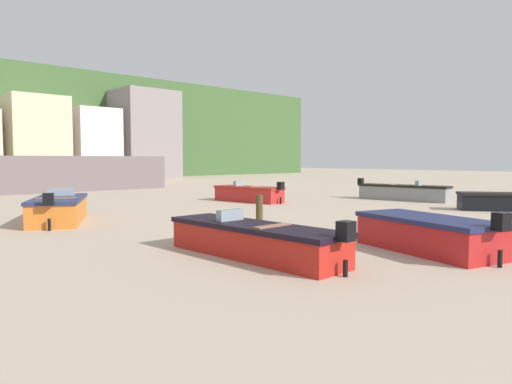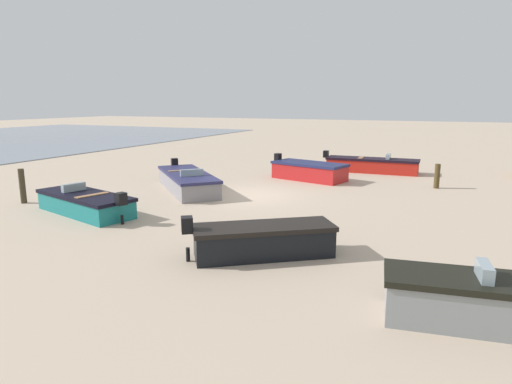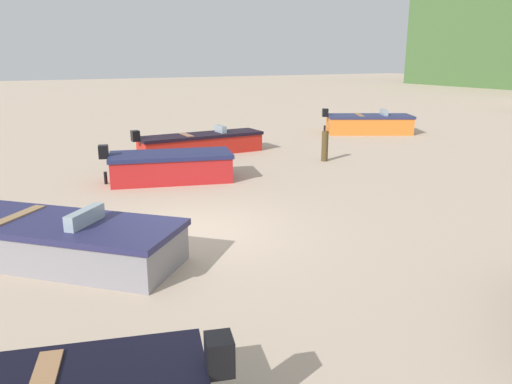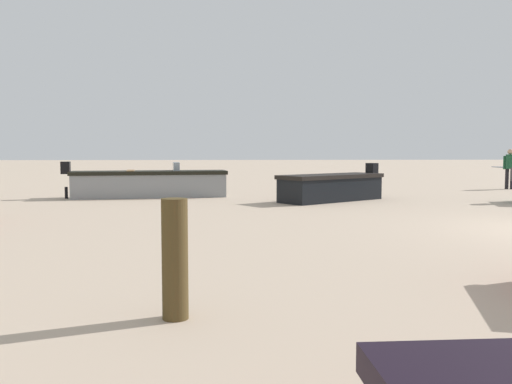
% 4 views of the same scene
% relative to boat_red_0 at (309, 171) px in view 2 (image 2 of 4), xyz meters
% --- Properties ---
extents(ground_plane, '(160.00, 160.00, 0.00)m').
position_rel_boat_red_0_xyz_m(ground_plane, '(4.76, -1.19, -0.45)').
color(ground_plane, '#BEA68E').
extents(boat_red_0, '(2.58, 4.13, 1.20)m').
position_rel_boat_red_0_xyz_m(boat_red_0, '(0.00, 0.00, 0.00)').
color(boat_red_0, red).
rests_on(boat_red_0, ground).
extents(boat_red_1, '(1.43, 5.32, 1.12)m').
position_rel_boat_red_0_xyz_m(boat_red_1, '(-3.72, 2.50, -0.03)').
color(boat_red_1, red).
rests_on(boat_red_1, ground).
extents(boat_black_4, '(3.08, 3.63, 1.15)m').
position_rel_boat_red_0_xyz_m(boat_black_4, '(11.47, 2.35, -0.03)').
color(boat_black_4, black).
rests_on(boat_black_4, ground).
extents(boat_grey_5, '(4.90, 4.96, 1.13)m').
position_rel_boat_red_0_xyz_m(boat_grey_5, '(4.91, -4.14, -0.03)').
color(boat_grey_5, gray).
rests_on(boat_grey_5, ground).
extents(boat_teal_6, '(2.56, 4.56, 1.05)m').
position_rel_boat_red_0_xyz_m(boat_teal_6, '(9.96, -5.16, -0.07)').
color(boat_teal_6, '#187476').
rests_on(boat_teal_6, ground).
extents(mooring_post_near_water, '(0.22, 0.22, 1.36)m').
position_rel_boat_red_0_xyz_m(mooring_post_near_water, '(9.69, -8.64, 0.23)').
color(mooring_post_near_water, '#3D3322').
rests_on(mooring_post_near_water, ground).
extents(mooring_post_mid_beach, '(0.24, 0.24, 1.12)m').
position_rel_boat_red_0_xyz_m(mooring_post_mid_beach, '(-0.22, 6.05, 0.11)').
color(mooring_post_mid_beach, '#493A1F').
rests_on(mooring_post_mid_beach, ground).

